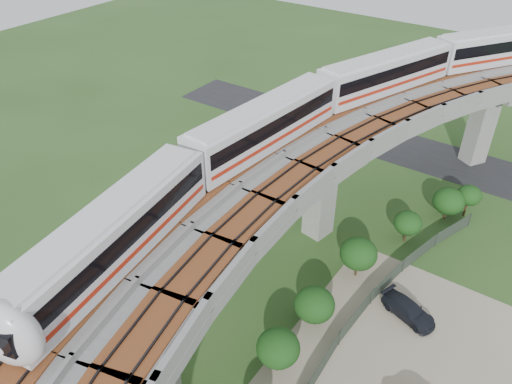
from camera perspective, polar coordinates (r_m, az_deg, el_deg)
ground at (r=40.76m, az=-1.44°, el=-11.71°), size 160.00×160.00×0.00m
asphalt_road at (r=62.51m, az=15.04°, el=5.29°), size 60.00×8.00×0.03m
viaduct at (r=33.07m, az=3.73°, el=-3.62°), size 19.58×73.98×11.40m
metro_train at (r=41.51m, az=10.13°, el=9.67°), size 17.72×60.01×3.64m
fence at (r=37.20m, az=11.34°, el=-16.94°), size 3.87×38.73×1.50m
tree_0 at (r=51.31m, az=23.20°, el=-0.35°), size 2.27×2.27×3.37m
tree_1 at (r=50.43m, az=21.17°, el=-0.99°), size 2.96×2.96×3.28m
tree_2 at (r=46.35m, az=16.97°, el=-3.42°), size 2.49×2.49×3.11m
tree_3 at (r=41.53m, az=11.64°, el=-6.92°), size 3.06×3.06×3.72m
tree_4 at (r=37.57m, az=6.71°, el=-12.65°), size 3.01×3.01×3.31m
tree_5 at (r=34.45m, az=2.54°, el=-17.37°), size 2.94×2.94×3.62m
car_dark at (r=40.47m, az=17.03°, el=-12.77°), size 4.75×3.07×1.28m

